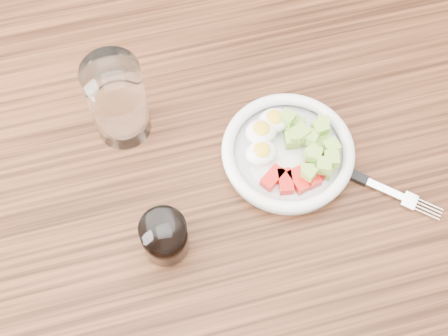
# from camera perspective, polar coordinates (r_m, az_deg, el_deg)

# --- Properties ---
(ground) EXTENTS (4.00, 4.00, 0.00)m
(ground) POSITION_cam_1_polar(r_m,az_deg,el_deg) (1.64, 0.44, -12.51)
(ground) COLOR brown
(ground) RESTS_ON ground
(dining_table) EXTENTS (1.50, 0.90, 0.77)m
(dining_table) POSITION_cam_1_polar(r_m,az_deg,el_deg) (1.00, 0.70, -3.63)
(dining_table) COLOR brown
(dining_table) RESTS_ON ground
(bowl) EXTENTS (0.20, 0.20, 0.05)m
(bowl) POSITION_cam_1_polar(r_m,az_deg,el_deg) (0.92, 5.88, 1.57)
(bowl) COLOR white
(bowl) RESTS_ON dining_table
(fork) EXTENTS (0.17, 0.16, 0.01)m
(fork) POSITION_cam_1_polar(r_m,az_deg,el_deg) (0.93, 11.69, -0.65)
(fork) COLOR black
(fork) RESTS_ON dining_table
(water_glass) EXTENTS (0.08, 0.08, 0.15)m
(water_glass) POSITION_cam_1_polar(r_m,az_deg,el_deg) (0.90, -9.71, 6.09)
(water_glass) COLOR white
(water_glass) RESTS_ON dining_table
(coffee_glass) EXTENTS (0.06, 0.06, 0.07)m
(coffee_glass) POSITION_cam_1_polar(r_m,az_deg,el_deg) (0.84, -5.45, -6.30)
(coffee_glass) COLOR white
(coffee_glass) RESTS_ON dining_table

